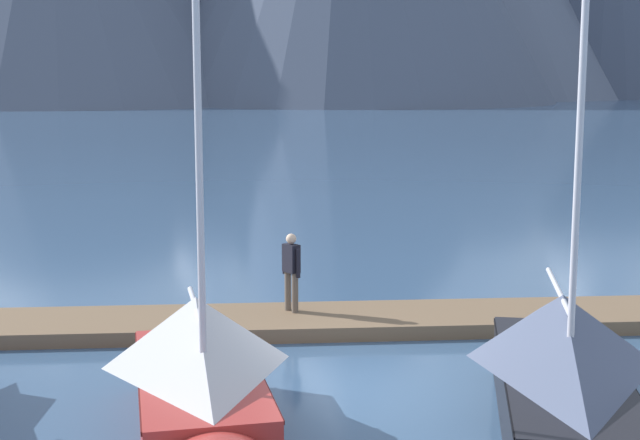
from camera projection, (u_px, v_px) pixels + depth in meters
The scene contains 5 objects.
ground_plane at pixel (345, 393), 15.38m from camera, with size 700.00×700.00×0.00m, color #38567A.
dock at pixel (327, 321), 19.29m from camera, with size 20.52×2.43×0.30m.
sailboat_second_berth at pixel (200, 381), 13.11m from camera, with size 2.50×5.88×8.12m.
sailboat_mid_dock_port at pixel (564, 374), 13.36m from camera, with size 3.05×6.62×7.25m.
person_on_dock at pixel (291, 267), 19.35m from camera, with size 0.39×0.51×1.69m.
Camera 1 is at (-1.48, -14.65, 5.33)m, focal length 51.14 mm.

